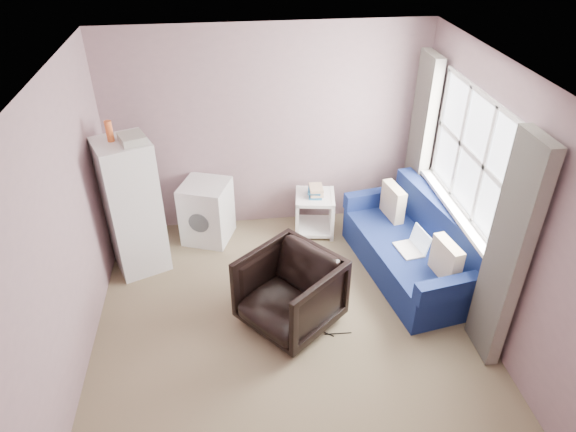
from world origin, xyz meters
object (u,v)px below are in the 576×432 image
(fridge, at_px, (132,206))
(sofa, at_px, (414,250))
(washing_machine, at_px, (207,210))
(armchair, at_px, (290,289))
(side_table, at_px, (315,210))

(fridge, relative_size, sofa, 0.89)
(fridge, xyz_separation_m, washing_machine, (0.76, 0.45, -0.40))
(armchair, height_order, side_table, armchair)
(fridge, xyz_separation_m, side_table, (2.09, 0.43, -0.49))
(washing_machine, distance_m, sofa, 2.49)
(washing_machine, height_order, sofa, sofa)
(fridge, bearing_deg, armchair, -58.60)
(fridge, xyz_separation_m, sofa, (3.05, -0.52, -0.49))
(washing_machine, height_order, side_table, washing_machine)
(side_table, xyz_separation_m, sofa, (0.96, -0.95, 0.00))
(armchair, relative_size, side_table, 1.32)
(fridge, height_order, sofa, fridge)
(washing_machine, bearing_deg, armchair, -42.83)
(side_table, height_order, sofa, sofa)
(washing_machine, xyz_separation_m, side_table, (1.33, -0.03, -0.09))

